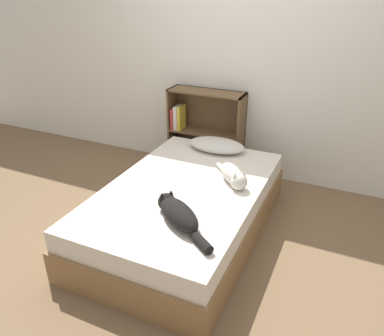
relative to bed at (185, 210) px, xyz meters
name	(u,v)px	position (x,y,z in m)	size (l,w,h in m)	color
ground_plane	(185,231)	(0.00, 0.00, -0.22)	(8.00, 8.00, 0.00)	brown
wall_back	(241,57)	(0.00, 1.33, 1.03)	(8.00, 0.06, 2.50)	silver
bed	(185,210)	(0.00, 0.00, 0.00)	(1.21, 1.95, 0.44)	brown
pillow	(217,145)	(-0.02, 0.78, 0.28)	(0.56, 0.32, 0.11)	beige
cat_light	(233,176)	(0.34, 0.21, 0.29)	(0.38, 0.40, 0.16)	beige
cat_dark	(178,213)	(0.17, -0.46, 0.29)	(0.57, 0.46, 0.15)	black
bookshelf	(205,129)	(-0.33, 1.20, 0.25)	(0.82, 0.26, 0.91)	brown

